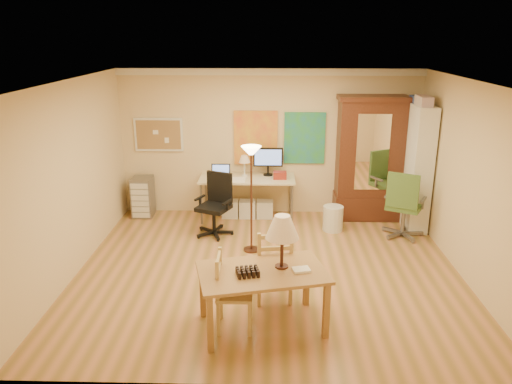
{
  "coord_description": "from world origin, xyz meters",
  "views": [
    {
      "loc": [
        0.01,
        -6.59,
        3.31
      ],
      "look_at": [
        -0.18,
        0.3,
        1.1
      ],
      "focal_mm": 35.0,
      "sensor_mm": 36.0,
      "label": 1
    }
  ],
  "objects_px": {
    "dining_table": "(270,259)",
    "armoire": "(369,166)",
    "office_chair_green": "(403,219)",
    "office_chair_black": "(215,219)",
    "computer_desk": "(249,193)",
    "bookshelf": "(417,168)"
  },
  "relations": [
    {
      "from": "bookshelf",
      "to": "dining_table",
      "type": "bearing_deg",
      "value": -128.11
    },
    {
      "from": "office_chair_green",
      "to": "bookshelf",
      "type": "distance_m",
      "value": 0.96
    },
    {
      "from": "office_chair_green",
      "to": "bookshelf",
      "type": "bearing_deg",
      "value": 59.03
    },
    {
      "from": "dining_table",
      "to": "office_chair_black",
      "type": "distance_m",
      "value": 2.97
    },
    {
      "from": "computer_desk",
      "to": "office_chair_black",
      "type": "distance_m",
      "value": 1.01
    },
    {
      "from": "office_chair_green",
      "to": "computer_desk",
      "type": "bearing_deg",
      "value": 162.08
    },
    {
      "from": "computer_desk",
      "to": "office_chair_green",
      "type": "bearing_deg",
      "value": -17.92
    },
    {
      "from": "office_chair_green",
      "to": "armoire",
      "type": "xyz_separation_m",
      "value": [
        -0.45,
        0.93,
        0.67
      ]
    },
    {
      "from": "computer_desk",
      "to": "office_chair_green",
      "type": "relative_size",
      "value": 1.49
    },
    {
      "from": "computer_desk",
      "to": "office_chair_green",
      "type": "height_order",
      "value": "computer_desk"
    },
    {
      "from": "dining_table",
      "to": "office_chair_green",
      "type": "relative_size",
      "value": 1.39
    },
    {
      "from": "office_chair_green",
      "to": "office_chair_black",
      "type": "bearing_deg",
      "value": 179.55
    },
    {
      "from": "office_chair_black",
      "to": "armoire",
      "type": "bearing_deg",
      "value": 18.33
    },
    {
      "from": "dining_table",
      "to": "computer_desk",
      "type": "xyz_separation_m",
      "value": [
        -0.38,
        3.59,
        -0.38
      ]
    },
    {
      "from": "computer_desk",
      "to": "bookshelf",
      "type": "relative_size",
      "value": 0.8
    },
    {
      "from": "office_chair_green",
      "to": "armoire",
      "type": "relative_size",
      "value": 0.51
    },
    {
      "from": "dining_table",
      "to": "computer_desk",
      "type": "height_order",
      "value": "dining_table"
    },
    {
      "from": "computer_desk",
      "to": "office_chair_green",
      "type": "xyz_separation_m",
      "value": [
        2.62,
        -0.85,
        -0.17
      ]
    },
    {
      "from": "dining_table",
      "to": "armoire",
      "type": "relative_size",
      "value": 0.71
    },
    {
      "from": "office_chair_black",
      "to": "bookshelf",
      "type": "xyz_separation_m",
      "value": [
        3.46,
        0.46,
        0.79
      ]
    },
    {
      "from": "armoire",
      "to": "bookshelf",
      "type": "height_order",
      "value": "armoire"
    },
    {
      "from": "computer_desk",
      "to": "bookshelf",
      "type": "bearing_deg",
      "value": -7.06
    }
  ]
}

